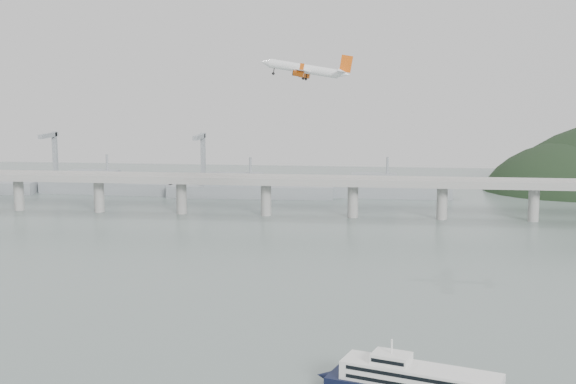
# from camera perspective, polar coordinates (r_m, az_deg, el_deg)

# --- Properties ---
(ground) EXTENTS (900.00, 900.00, 0.00)m
(ground) POSITION_cam_1_polar(r_m,az_deg,el_deg) (249.07, -1.52, -10.12)
(ground) COLOR slate
(ground) RESTS_ON ground
(bridge) EXTENTS (800.00, 22.00, 23.90)m
(bridge) POSITION_cam_1_polar(r_m,az_deg,el_deg) (439.29, 2.08, 0.44)
(bridge) COLOR #979794
(bridge) RESTS_ON ground
(distant_fleet) EXTENTS (453.00, 60.90, 40.00)m
(distant_fleet) POSITION_cam_1_polar(r_m,az_deg,el_deg) (538.41, -13.91, 0.47)
(distant_fleet) COLOR gray
(distant_fleet) RESTS_ON ground
(airliner) EXTENTS (41.02, 37.35, 11.04)m
(airliner) POSITION_cam_1_polar(r_m,az_deg,el_deg) (335.07, 1.34, 9.07)
(airliner) COLOR white
(airliner) RESTS_ON ground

